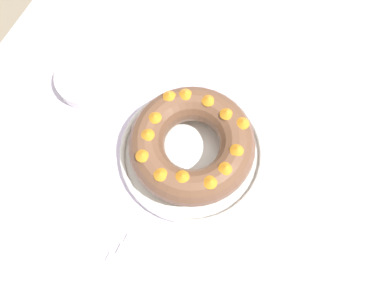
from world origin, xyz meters
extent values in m
plane|color=gray|center=(0.00, 0.00, 0.00)|extent=(8.00, 8.00, 0.00)
cube|color=silver|center=(0.00, 0.00, 0.74)|extent=(1.34, 1.17, 0.03)
cylinder|color=brown|center=(0.60, -0.51, 0.36)|extent=(0.06, 0.06, 0.73)
cylinder|color=brown|center=(0.60, 0.51, 0.36)|extent=(0.06, 0.06, 0.73)
cylinder|color=white|center=(-0.01, -0.02, 0.76)|extent=(0.33, 0.33, 0.01)
torus|color=white|center=(-0.01, -0.02, 0.77)|extent=(0.34, 0.34, 0.01)
torus|color=brown|center=(-0.01, -0.02, 0.82)|extent=(0.28, 0.28, 0.08)
cone|color=orange|center=(0.06, -0.11, 0.87)|extent=(0.04, 0.04, 0.01)
cone|color=orange|center=(0.07, -0.07, 0.87)|extent=(0.04, 0.04, 0.01)
cone|color=orange|center=(0.08, -0.02, 0.87)|extent=(0.04, 0.04, 0.01)
cone|color=orange|center=(0.08, 0.04, 0.87)|extent=(0.04, 0.04, 0.01)
cone|color=orange|center=(0.06, 0.07, 0.87)|extent=(0.03, 0.03, 0.01)
cone|color=orange|center=(0.00, 0.07, 0.87)|extent=(0.04, 0.04, 0.01)
cone|color=orange|center=(-0.04, 0.07, 0.87)|extent=(0.04, 0.04, 0.01)
cone|color=orange|center=(-0.09, 0.06, 0.87)|extent=(0.04, 0.04, 0.01)
cone|color=orange|center=(-0.11, 0.01, 0.87)|extent=(0.04, 0.04, 0.01)
cone|color=orange|center=(-0.10, -0.04, 0.87)|extent=(0.04, 0.04, 0.01)
cone|color=orange|center=(-0.09, -0.09, 0.87)|extent=(0.04, 0.04, 0.01)
cone|color=orange|center=(-0.05, -0.11, 0.87)|extent=(0.04, 0.04, 0.01)
cone|color=orange|center=(0.00, -0.12, 0.87)|extent=(0.04, 0.04, 0.01)
cube|color=white|center=(-0.27, -0.08, 0.76)|extent=(0.01, 0.14, 0.01)
cube|color=silver|center=(-0.27, 0.01, 0.76)|extent=(0.02, 0.05, 0.01)
cube|color=silver|center=(-0.30, -0.01, 0.76)|extent=(0.02, 0.12, 0.00)
cube|color=white|center=(-0.25, -0.10, 0.76)|extent=(0.02, 0.08, 0.01)
cube|color=silver|center=(-0.25, -0.01, 0.76)|extent=(0.02, 0.09, 0.00)
cylinder|color=white|center=(0.07, 0.30, 0.77)|extent=(0.16, 0.16, 0.04)
camera|label=1|loc=(-0.29, -0.14, 1.59)|focal=35.00mm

